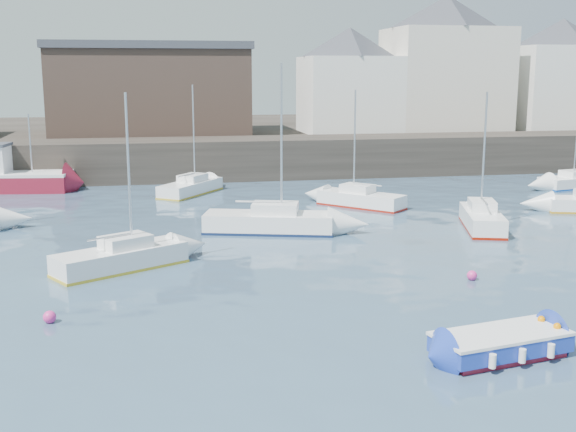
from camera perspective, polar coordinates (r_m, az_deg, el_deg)
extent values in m
plane|color=#2D4760|center=(22.36, 5.82, -9.75)|extent=(220.00, 220.00, 0.00)
cube|color=#28231E|center=(55.69, -4.42, 4.57)|extent=(90.00, 5.00, 3.00)
cube|color=#28231E|center=(73.52, -5.99, 6.10)|extent=(90.00, 32.00, 2.80)
cube|color=beige|center=(67.23, 12.28, 10.46)|extent=(10.00, 8.00, 9.00)
pyramid|color=#3A3D44|center=(67.43, 12.50, 15.48)|extent=(13.36, 13.36, 2.80)
cube|color=white|center=(71.79, 20.64, 9.44)|extent=(9.00, 7.00, 7.50)
pyramid|color=#3A3D44|center=(71.86, 20.93, 13.40)|extent=(11.88, 11.88, 2.45)
cube|color=white|center=(63.83, 4.85, 9.52)|extent=(8.00, 7.00, 6.50)
pyramid|color=#3A3D44|center=(63.85, 4.91, 13.54)|extent=(11.14, 11.14, 2.45)
cube|color=#3D2D26|center=(63.00, -10.82, 9.57)|extent=(16.00, 10.00, 7.00)
cube|color=#3A3D44|center=(63.01, -10.95, 13.02)|extent=(16.40, 10.40, 0.60)
cube|color=maroon|center=(21.88, 16.41, -10.42)|extent=(3.77, 2.12, 0.18)
cube|color=#1E3BAF|center=(21.76, 16.46, -9.61)|extent=(4.11, 2.37, 0.49)
cube|color=white|center=(21.66, 16.50, -8.90)|extent=(4.19, 2.42, 0.09)
cube|color=white|center=(21.73, 16.47, -9.42)|extent=(3.25, 1.74, 0.44)
cube|color=tan|center=(21.69, 16.48, -9.14)|extent=(0.50, 1.19, 0.07)
cylinder|color=white|center=(21.89, 12.87, -9.38)|extent=(0.20, 0.20, 0.39)
cylinder|color=white|center=(20.52, 15.86, -10.97)|extent=(0.20, 0.20, 0.39)
cylinder|color=white|center=(22.45, 14.98, -8.95)|extent=(0.20, 0.20, 0.39)
cylinder|color=white|center=(21.11, 18.03, -10.46)|extent=(0.20, 0.20, 0.39)
cylinder|color=white|center=(23.04, 16.97, -8.54)|extent=(0.20, 0.20, 0.39)
cylinder|color=white|center=(21.73, 20.07, -9.96)|extent=(0.20, 0.20, 0.39)
cube|color=maroon|center=(52.89, -21.05, 2.44)|extent=(8.24, 3.98, 1.09)
cube|color=white|center=(52.80, -21.10, 3.13)|extent=(8.24, 3.98, 0.20)
cylinder|color=silver|center=(52.13, -19.70, 5.44)|extent=(0.10, 0.10, 3.96)
cube|color=white|center=(30.53, -13.09, -3.33)|extent=(5.62, 4.33, 0.90)
cube|color=gold|center=(30.63, -13.06, -4.03)|extent=(5.67, 4.38, 0.12)
cube|color=white|center=(30.49, -12.70, -1.98)|extent=(2.33, 2.12, 0.50)
cylinder|color=silver|center=(30.10, -12.48, 3.50)|extent=(0.10, 0.10, 6.32)
cube|color=white|center=(36.65, -1.53, -0.53)|extent=(6.82, 3.77, 0.98)
cube|color=#122042|center=(36.74, -1.52, -1.18)|extent=(6.89, 3.80, 0.13)
cube|color=white|center=(36.47, -1.02, 0.62)|extent=(2.61, 2.12, 0.54)
cylinder|color=silver|center=(35.95, -0.53, 6.05)|extent=(0.11, 0.11, 7.48)
cube|color=white|center=(38.75, 15.08, -0.29)|extent=(3.15, 5.54, 0.95)
cube|color=#8A1204|center=(38.83, 15.05, -0.89)|extent=(3.18, 5.60, 0.13)
cube|color=white|center=(38.87, 15.08, 0.85)|extent=(1.75, 2.14, 0.53)
cylinder|color=silver|center=(38.74, 15.23, 4.96)|extent=(0.11, 0.11, 6.07)
cube|color=white|center=(43.74, 5.80, 1.28)|extent=(4.88, 5.02, 0.87)
cube|color=maroon|center=(43.80, 5.79, 0.80)|extent=(4.93, 5.07, 0.12)
cube|color=white|center=(43.76, 5.52, 2.19)|extent=(2.20, 2.22, 0.48)
cylinder|color=silver|center=(43.54, 5.28, 5.88)|extent=(0.10, 0.10, 6.10)
cube|color=white|center=(48.58, -7.70, 2.22)|extent=(4.63, 5.54, 0.83)
cube|color=gold|center=(48.63, -7.69, 1.80)|extent=(4.68, 5.59, 0.11)
cube|color=white|center=(48.71, -7.55, 3.02)|extent=(2.20, 2.35, 0.46)
cylinder|color=silver|center=(48.61, -7.47, 6.50)|extent=(0.09, 0.09, 6.36)
sphere|color=#E02F89|center=(24.97, -18.29, -8.00)|extent=(0.42, 0.42, 0.42)
sphere|color=#E02F89|center=(29.31, 14.32, -4.92)|extent=(0.40, 0.40, 0.40)
sphere|color=#E02F89|center=(37.45, -4.27, -1.07)|extent=(0.38, 0.38, 0.38)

